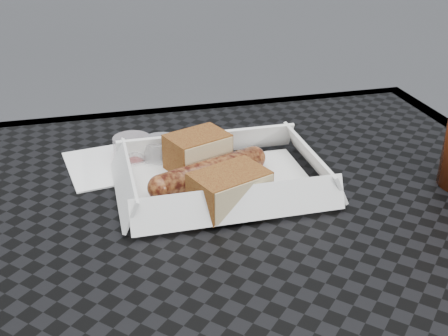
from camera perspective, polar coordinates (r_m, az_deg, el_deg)
The scene contains 9 objects.
patio_table at distance 0.64m, azimuth 2.48°, elevation -12.53°, with size 0.80×0.80×0.74m.
food_tray at distance 0.69m, azimuth -0.20°, elevation -1.71°, with size 0.22×0.15×0.00m, color white.
bratwurst at distance 0.68m, azimuth -1.49°, elevation -0.42°, with size 0.16×0.08×0.03m.
bread_near at distance 0.72m, azimuth -2.70°, elevation 1.68°, with size 0.07×0.05×0.05m, color brown.
bread_far at distance 0.63m, azimuth 0.56°, elevation -2.19°, with size 0.08×0.05×0.04m, color brown.
veg_garnish at distance 0.67m, azimuth 4.59°, elevation -2.43°, with size 0.03×0.03×0.00m.
napkin at distance 0.76m, azimuth -11.03°, elevation 0.41°, with size 0.12×0.12×0.00m, color white.
condiment_cup_sauce at distance 0.76m, azimuth -9.32°, elevation 2.05°, with size 0.05×0.05×0.03m, color maroon.
condiment_cup_empty at distance 0.75m, azimuth -6.37°, elevation 1.87°, with size 0.05×0.05×0.03m, color silver.
Camera 1 is at (-0.15, -0.47, 1.08)m, focal length 45.00 mm.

